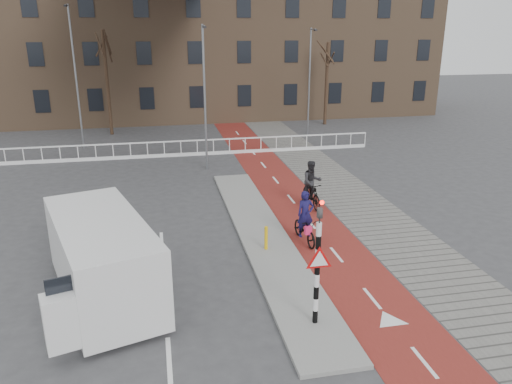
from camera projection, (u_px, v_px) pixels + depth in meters
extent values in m
plane|color=#38383A|center=(313.00, 287.00, 15.38)|extent=(120.00, 120.00, 0.00)
cube|color=maroon|center=(280.00, 186.00, 24.95)|extent=(2.50, 60.00, 0.01)
cube|color=slate|center=(334.00, 183.00, 25.48)|extent=(3.00, 60.00, 0.01)
cube|color=gray|center=(263.00, 236.00, 18.94)|extent=(1.80, 16.00, 0.12)
cylinder|color=black|center=(317.00, 274.00, 12.91)|extent=(0.14, 0.14, 2.88)
imported|color=black|center=(320.00, 208.00, 12.32)|extent=(0.13, 0.16, 0.80)
cylinder|color=#FF0C05|center=(322.00, 203.00, 12.14)|extent=(0.11, 0.02, 0.11)
cylinder|color=#E9B30C|center=(266.00, 238.00, 17.58)|extent=(0.12, 0.12, 0.85)
imported|color=black|center=(305.00, 229.00, 18.40)|extent=(0.84, 1.95, 1.00)
imported|color=#161243|center=(305.00, 214.00, 18.21)|extent=(0.67, 0.48, 1.73)
cube|color=#F52262|center=(308.00, 230.00, 17.82)|extent=(0.26, 0.18, 0.30)
imported|color=black|center=(311.00, 194.00, 21.94)|extent=(0.69, 2.00, 1.18)
imported|color=black|center=(312.00, 182.00, 21.76)|extent=(0.95, 0.76, 1.85)
cube|color=silver|center=(102.00, 257.00, 14.40)|extent=(3.82, 6.13, 2.29)
cube|color=green|center=(61.00, 264.00, 14.21)|extent=(1.07, 3.51, 0.55)
cube|color=green|center=(143.00, 257.00, 14.65)|extent=(1.07, 3.51, 0.55)
cube|color=black|center=(92.00, 288.00, 11.94)|extent=(1.98, 0.64, 0.90)
cylinder|color=black|center=(83.00, 328.00, 12.63)|extent=(0.50, 0.85, 0.80)
cylinder|color=black|center=(158.00, 308.00, 13.50)|extent=(0.50, 0.85, 0.80)
cylinder|color=black|center=(61.00, 266.00, 15.87)|extent=(0.50, 0.85, 0.80)
cylinder|color=black|center=(122.00, 253.00, 16.74)|extent=(0.50, 0.85, 0.80)
cube|color=silver|center=(147.00, 143.00, 29.90)|extent=(28.00, 0.08, 0.08)
cube|color=silver|center=(148.00, 156.00, 30.17)|extent=(28.00, 0.10, 0.20)
cube|color=#7F6047|center=(167.00, 45.00, 42.59)|extent=(46.00, 10.00, 12.00)
cylinder|color=black|center=(107.00, 84.00, 35.51)|extent=(0.24, 0.24, 7.33)
cylinder|color=black|center=(326.00, 84.00, 39.33)|extent=(0.26, 0.26, 6.36)
cylinder|color=slate|center=(205.00, 100.00, 26.69)|extent=(0.12, 0.12, 7.70)
cylinder|color=slate|center=(76.00, 79.00, 31.08)|extent=(0.12, 0.12, 8.84)
cylinder|color=slate|center=(309.00, 82.00, 35.73)|extent=(0.12, 0.12, 7.45)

